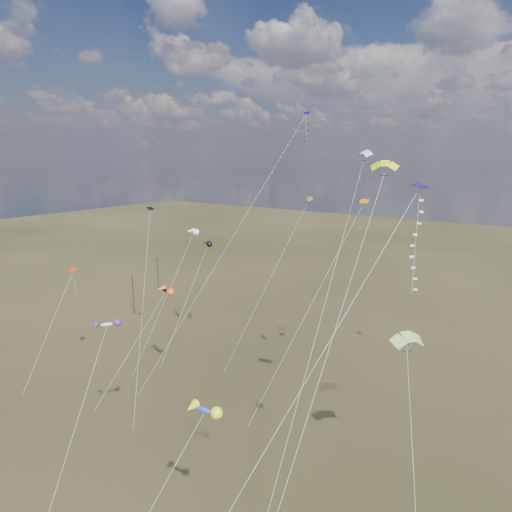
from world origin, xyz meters
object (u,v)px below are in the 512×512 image
Objects in this scene: utility_pole_far at (158,274)px; parafoil_yellow at (384,166)px; utility_pole_near at (133,295)px; novelty_black_orange at (165,291)px.

parafoil_yellow is (63.49, -31.99, 26.12)m from utility_pole_far.
novelty_black_orange reaches higher than utility_pole_near.
utility_pole_far is 0.26× the size of parafoil_yellow.
utility_pole_far is (-8.00, 14.00, 0.00)m from utility_pole_near.
parafoil_yellow is at bearing -17.96° from utility_pole_near.
novelty_black_orange is (33.90, -29.82, 9.30)m from utility_pole_far.
parafoil_yellow is 34.11m from novelty_black_orange.
utility_pole_near is 63.92m from parafoil_yellow.
utility_pole_near is at bearing 162.04° from parafoil_yellow.
utility_pole_near and utility_pole_far have the same top height.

